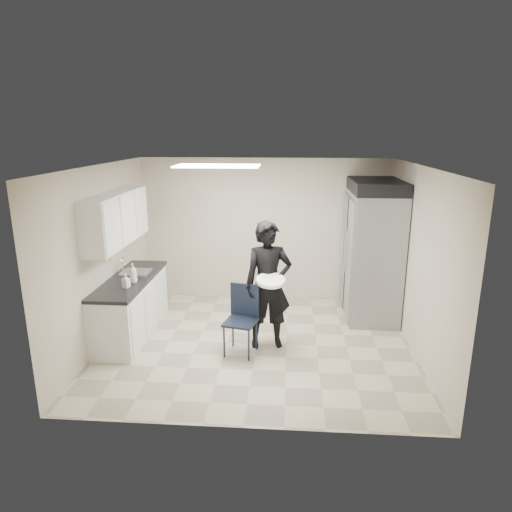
# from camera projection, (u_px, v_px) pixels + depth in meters

# --- Properties ---
(floor) EXTENTS (4.50, 4.50, 0.00)m
(floor) POSITION_uv_depth(u_px,v_px,m) (257.00, 344.00, 6.78)
(floor) COLOR #B4AB8D
(floor) RESTS_ON ground
(ceiling) EXTENTS (4.50, 4.50, 0.00)m
(ceiling) POSITION_uv_depth(u_px,v_px,m) (257.00, 166.00, 6.09)
(ceiling) COLOR silver
(ceiling) RESTS_ON back_wall
(back_wall) EXTENTS (4.50, 0.00, 4.50)m
(back_wall) POSITION_uv_depth(u_px,v_px,m) (265.00, 230.00, 8.36)
(back_wall) COLOR #BCB09B
(back_wall) RESTS_ON floor
(left_wall) EXTENTS (0.00, 4.00, 4.00)m
(left_wall) POSITION_uv_depth(u_px,v_px,m) (102.00, 256.00, 6.60)
(left_wall) COLOR #BCB09B
(left_wall) RESTS_ON floor
(right_wall) EXTENTS (0.00, 4.00, 4.00)m
(right_wall) POSITION_uv_depth(u_px,v_px,m) (420.00, 263.00, 6.27)
(right_wall) COLOR #BCB09B
(right_wall) RESTS_ON floor
(ceiling_panel) EXTENTS (1.20, 0.60, 0.02)m
(ceiling_panel) POSITION_uv_depth(u_px,v_px,m) (217.00, 166.00, 6.53)
(ceiling_panel) COLOR white
(ceiling_panel) RESTS_ON ceiling
(lower_counter) EXTENTS (0.60, 1.90, 0.86)m
(lower_counter) POSITION_uv_depth(u_px,v_px,m) (131.00, 308.00, 7.00)
(lower_counter) COLOR silver
(lower_counter) RESTS_ON floor
(countertop) EXTENTS (0.64, 1.95, 0.05)m
(countertop) POSITION_uv_depth(u_px,v_px,m) (129.00, 280.00, 6.88)
(countertop) COLOR black
(countertop) RESTS_ON lower_counter
(sink) EXTENTS (0.42, 0.40, 0.14)m
(sink) POSITION_uv_depth(u_px,v_px,m) (136.00, 276.00, 7.12)
(sink) COLOR gray
(sink) RESTS_ON countertop
(faucet) EXTENTS (0.02, 0.02, 0.24)m
(faucet) POSITION_uv_depth(u_px,v_px,m) (123.00, 266.00, 7.10)
(faucet) COLOR silver
(faucet) RESTS_ON countertop
(upper_cabinets) EXTENTS (0.35, 1.80, 0.75)m
(upper_cabinets) POSITION_uv_depth(u_px,v_px,m) (116.00, 218.00, 6.64)
(upper_cabinets) COLOR silver
(upper_cabinets) RESTS_ON left_wall
(towel_dispenser) EXTENTS (0.22, 0.30, 0.35)m
(towel_dispenser) POSITION_uv_depth(u_px,v_px,m) (138.00, 218.00, 7.80)
(towel_dispenser) COLOR black
(towel_dispenser) RESTS_ON left_wall
(notice_sticker_left) EXTENTS (0.00, 0.12, 0.07)m
(notice_sticker_left) POSITION_uv_depth(u_px,v_px,m) (106.00, 260.00, 6.72)
(notice_sticker_left) COLOR yellow
(notice_sticker_left) RESTS_ON left_wall
(notice_sticker_right) EXTENTS (0.00, 0.12, 0.07)m
(notice_sticker_right) POSITION_uv_depth(u_px,v_px,m) (111.00, 259.00, 6.92)
(notice_sticker_right) COLOR yellow
(notice_sticker_right) RESTS_ON left_wall
(commercial_fridge) EXTENTS (0.80, 1.35, 2.10)m
(commercial_fridge) POSITION_uv_depth(u_px,v_px,m) (372.00, 256.00, 7.59)
(commercial_fridge) COLOR gray
(commercial_fridge) RESTS_ON floor
(fridge_compressor) EXTENTS (0.80, 1.35, 0.20)m
(fridge_compressor) POSITION_uv_depth(u_px,v_px,m) (377.00, 186.00, 7.29)
(fridge_compressor) COLOR black
(fridge_compressor) RESTS_ON commercial_fridge
(folding_chair) EXTENTS (0.51, 0.51, 0.95)m
(folding_chair) POSITION_uv_depth(u_px,v_px,m) (240.00, 322.00, 6.37)
(folding_chair) COLOR black
(folding_chair) RESTS_ON floor
(man_tuxedo) EXTENTS (0.76, 0.58, 1.86)m
(man_tuxedo) POSITION_uv_depth(u_px,v_px,m) (268.00, 285.00, 6.50)
(man_tuxedo) COLOR black
(man_tuxedo) RESTS_ON floor
(bucket_lid) EXTENTS (0.47, 0.47, 0.05)m
(bucket_lid) POSITION_uv_depth(u_px,v_px,m) (271.00, 281.00, 6.22)
(bucket_lid) COLOR silver
(bucket_lid) RESTS_ON man_tuxedo
(soap_bottle_a) EXTENTS (0.12, 0.12, 0.29)m
(soap_bottle_a) POSITION_uv_depth(u_px,v_px,m) (133.00, 273.00, 6.65)
(soap_bottle_a) COLOR white
(soap_bottle_a) RESTS_ON countertop
(soap_bottle_b) EXTENTS (0.11, 0.12, 0.20)m
(soap_bottle_b) POSITION_uv_depth(u_px,v_px,m) (126.00, 281.00, 6.44)
(soap_bottle_b) COLOR #ACAFB8
(soap_bottle_b) RESTS_ON countertop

